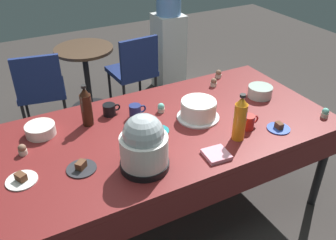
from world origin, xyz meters
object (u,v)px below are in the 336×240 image
at_px(dessert_plate_charcoal, 81,167).
at_px(round_cafe_table, 86,68).
at_px(dessert_plate_cobalt, 279,128).
at_px(maroon_chair_left, 41,87).
at_px(soda_bottle_orange_juice, 240,119).
at_px(coffee_mug_red, 248,122).
at_px(cupcake_rose, 325,113).
at_px(coffee_mug_navy, 136,111).
at_px(cupcake_berry, 22,150).
at_px(coffee_mug_black, 110,110).
at_px(water_cooler, 169,41).
at_px(glass_salad_bowl, 260,91).
at_px(dessert_plate_white, 21,179).
at_px(slow_cooker, 144,145).
at_px(cupcake_mint, 239,108).
at_px(soda_bottle_cola, 86,107).
at_px(cupcake_vanilla, 161,108).
at_px(maroon_chair_right, 134,68).
at_px(ceramic_snack_bowl, 40,130).
at_px(cupcake_lemon, 218,74).
at_px(potluck_table, 168,134).
at_px(frosted_layer_cake, 199,110).
at_px(dessert_plate_teal, 158,130).
at_px(cupcake_cocoa, 214,82).

bearing_deg(dessert_plate_charcoal, round_cafe_table, 73.08).
relative_size(dessert_plate_cobalt, maroon_chair_left, 0.18).
relative_size(soda_bottle_orange_juice, coffee_mug_red, 2.52).
distance_m(cupcake_rose, coffee_mug_navy, 1.29).
relative_size(cupcake_berry, maroon_chair_left, 0.08).
height_order(coffee_mug_black, water_cooler, water_cooler).
relative_size(glass_salad_bowl, coffee_mug_red, 1.47).
bearing_deg(dessert_plate_white, dessert_plate_charcoal, -9.88).
distance_m(slow_cooker, glass_salad_bowl, 1.17).
bearing_deg(water_cooler, cupcake_mint, -103.49).
bearing_deg(glass_salad_bowl, maroon_chair_left, 132.85).
xyz_separation_m(cupcake_mint, round_cafe_table, (-0.57, 1.81, -0.28)).
bearing_deg(coffee_mug_navy, soda_bottle_cola, 168.42).
relative_size(dessert_plate_white, dessert_plate_cobalt, 1.11).
distance_m(cupcake_vanilla, water_cooler, 1.90).
distance_m(slow_cooker, maroon_chair_right, 2.00).
bearing_deg(ceramic_snack_bowl, soda_bottle_orange_juice, -29.90).
distance_m(ceramic_snack_bowl, cupcake_berry, 0.21).
relative_size(cupcake_lemon, maroon_chair_right, 0.08).
relative_size(coffee_mug_red, coffee_mug_black, 0.99).
xyz_separation_m(potluck_table, coffee_mug_red, (0.45, -0.26, 0.11)).
relative_size(glass_salad_bowl, maroon_chair_left, 0.21).
relative_size(cupcake_lemon, coffee_mug_black, 0.54).
bearing_deg(frosted_layer_cake, soda_bottle_orange_juice, -74.37).
height_order(ceramic_snack_bowl, coffee_mug_red, coffee_mug_red).
relative_size(ceramic_snack_bowl, round_cafe_table, 0.26).
bearing_deg(maroon_chair_left, coffee_mug_black, -76.90).
bearing_deg(maroon_chair_right, dessert_plate_charcoal, -121.64).
bearing_deg(cupcake_rose, potluck_table, 158.48).
bearing_deg(coffee_mug_navy, glass_salad_bowl, -9.93).
bearing_deg(cupcake_berry, cupcake_vanilla, 3.25).
xyz_separation_m(slow_cooker, glass_salad_bowl, (1.12, 0.35, -0.11)).
relative_size(potluck_table, cupcake_vanilla, 32.59).
height_order(soda_bottle_cola, maroon_chair_right, soda_bottle_cola).
relative_size(potluck_table, dessert_plate_teal, 15.32).
bearing_deg(dessert_plate_white, cupcake_berry, 78.85).
distance_m(ceramic_snack_bowl, maroon_chair_right, 1.71).
height_order(frosted_layer_cake, coffee_mug_black, frosted_layer_cake).
bearing_deg(coffee_mug_red, cupcake_cocoa, 76.45).
bearing_deg(cupcake_berry, glass_salad_bowl, -3.10).
height_order(cupcake_mint, coffee_mug_black, coffee_mug_black).
relative_size(cupcake_lemon, soda_bottle_cola, 0.24).
bearing_deg(soda_bottle_cola, water_cooler, 47.36).
distance_m(frosted_layer_cake, cupcake_berry, 1.13).
bearing_deg(coffee_mug_black, slow_cooker, -92.36).
relative_size(cupcake_vanilla, soda_bottle_orange_juice, 0.22).
distance_m(dessert_plate_charcoal, coffee_mug_black, 0.59).
bearing_deg(water_cooler, cupcake_rose, -89.38).
relative_size(dessert_plate_white, cupcake_berry, 2.48).
relative_size(slow_cooker, dessert_plate_white, 2.00).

